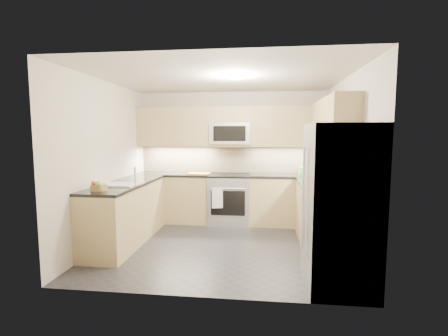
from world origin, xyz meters
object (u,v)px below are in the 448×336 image
cutting_board (199,173)px  fruit_basket (99,187)px  utensil_bowl (305,171)px  refrigerator (339,206)px  gas_range (230,199)px  microwave (230,134)px

cutting_board → fruit_basket: bearing=-116.6°
utensil_bowl → refrigerator: bearing=-88.8°
refrigerator → cutting_board: 3.14m
gas_range → refrigerator: bearing=-59.1°
gas_range → utensil_bowl: bearing=1.9°
microwave → cutting_board: microwave is taller
microwave → fruit_basket: microwave is taller
microwave → utensil_bowl: size_ratio=3.07×
utensil_bowl → cutting_board: (-1.98, -0.08, -0.06)m
gas_range → cutting_board: (-0.58, -0.03, 0.49)m
microwave → refrigerator: size_ratio=0.42×
gas_range → fruit_basket: 2.58m
cutting_board → gas_range: bearing=2.9°
microwave → gas_range: bearing=-90.0°
gas_range → fruit_basket: size_ratio=4.17×
cutting_board → microwave: bearing=14.9°
cutting_board → utensil_bowl: bearing=2.2°
utensil_bowl → fruit_basket: utensil_bowl is taller
gas_range → refrigerator: (1.45, -2.43, 0.45)m
microwave → cutting_board: (-0.58, -0.15, -0.75)m
gas_range → microwave: bearing=90.0°
refrigerator → fruit_basket: bearing=171.7°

